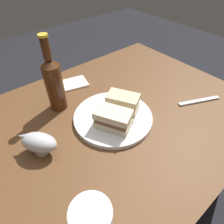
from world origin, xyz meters
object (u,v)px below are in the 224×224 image
(sandwich_half_right, at_px, (123,102))
(gravy_boat, at_px, (39,142))
(sandwich_half_left, at_px, (113,119))
(napkin, at_px, (75,83))
(fork, at_px, (199,101))
(cider_bottle, at_px, (54,83))
(plate, at_px, (113,117))

(sandwich_half_right, xyz_separation_m, gravy_boat, (-0.31, 0.03, -0.00))
(sandwich_half_left, distance_m, napkin, 0.33)
(gravy_boat, xyz_separation_m, fork, (0.60, -0.18, -0.04))
(napkin, distance_m, fork, 0.54)
(gravy_boat, bearing_deg, sandwich_half_right, -4.85)
(gravy_boat, relative_size, cider_bottle, 0.45)
(sandwich_half_left, distance_m, cider_bottle, 0.25)
(plate, bearing_deg, napkin, 87.62)
(sandwich_half_right, relative_size, fork, 0.73)
(plate, bearing_deg, fork, -23.88)
(sandwich_half_right, height_order, napkin, sandwich_half_right)
(sandwich_half_right, bearing_deg, cider_bottle, 132.19)
(sandwich_half_left, bearing_deg, gravy_boat, 163.20)
(sandwich_half_left, height_order, fork, sandwich_half_left)
(gravy_boat, relative_size, fork, 0.71)
(plate, distance_m, gravy_boat, 0.27)
(napkin, bearing_deg, gravy_boat, -137.49)
(sandwich_half_left, relative_size, napkin, 1.25)
(plate, height_order, napkin, plate)
(napkin, bearing_deg, sandwich_half_right, -82.09)
(plate, relative_size, gravy_boat, 2.23)
(sandwich_half_left, bearing_deg, fork, -16.48)
(plate, xyz_separation_m, gravy_boat, (-0.26, 0.03, 0.04))
(sandwich_half_left, relative_size, sandwich_half_right, 1.05)
(cider_bottle, bearing_deg, sandwich_half_right, -47.81)
(sandwich_half_left, xyz_separation_m, napkin, (0.04, 0.32, -0.05))
(sandwich_half_left, xyz_separation_m, cider_bottle, (-0.08, 0.23, 0.06))
(gravy_boat, xyz_separation_m, napkin, (0.28, 0.25, -0.04))
(plate, xyz_separation_m, fork, (0.33, -0.15, -0.00))
(cider_bottle, height_order, fork, cider_bottle)
(sandwich_half_right, xyz_separation_m, cider_bottle, (-0.17, 0.18, 0.06))
(sandwich_half_right, xyz_separation_m, fork, (0.28, -0.15, -0.05))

